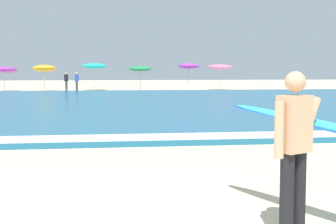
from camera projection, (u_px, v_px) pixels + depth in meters
sea at (95, 103)px, 24.53m from camera, size 120.00×28.00×0.14m
surf_foam at (85, 138)px, 11.29m from camera, size 120.00×1.14×0.01m
surfer_with_board at (310, 136)px, 5.18m from camera, size 1.61×2.76×1.73m
beach_umbrella_1 at (4, 70)px, 39.54m from camera, size 2.08×2.10×2.07m
beach_umbrella_2 at (44, 68)px, 39.69m from camera, size 1.90×1.92×2.21m
beach_umbrella_3 at (94, 66)px, 41.34m from camera, size 2.14×2.16×2.41m
beach_umbrella_4 at (140, 69)px, 40.04m from camera, size 1.95×1.97×2.16m
beach_umbrella_5 at (189, 66)px, 40.36m from camera, size 1.79×1.79×2.32m
beach_umbrella_6 at (220, 67)px, 41.96m from camera, size 2.14×2.16×2.31m
beachgoer_near_row_left at (77, 81)px, 39.09m from camera, size 0.32×0.20×1.58m
beachgoer_near_row_mid at (66, 81)px, 39.38m from camera, size 0.32×0.20×1.58m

